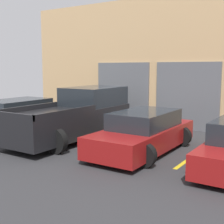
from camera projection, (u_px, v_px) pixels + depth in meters
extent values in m
plane|color=#2D2D30|center=(123.00, 138.00, 11.77)|extent=(28.00, 28.00, 0.00)
cube|color=tan|center=(161.00, 62.00, 14.10)|extent=(14.32, 0.60, 5.78)
cube|color=#595B60|center=(123.00, 93.00, 14.99)|extent=(2.80, 0.08, 2.89)
cube|color=#595B60|center=(187.00, 96.00, 13.27)|extent=(2.80, 0.08, 2.89)
cube|color=black|center=(70.00, 121.00, 11.44)|extent=(1.92, 5.38, 0.94)
cube|color=#1E2328|center=(94.00, 96.00, 12.56)|extent=(1.76, 2.42, 0.72)
cube|color=black|center=(27.00, 108.00, 10.85)|extent=(0.08, 2.96, 0.18)
cube|color=black|center=(67.00, 112.00, 9.87)|extent=(0.08, 2.96, 0.18)
cube|color=black|center=(11.00, 116.00, 9.16)|extent=(1.92, 0.08, 0.18)
cylinder|color=black|center=(81.00, 121.00, 13.33)|extent=(0.80, 0.22, 0.80)
cylinder|color=black|center=(114.00, 125.00, 12.41)|extent=(0.80, 0.22, 0.80)
cylinder|color=black|center=(19.00, 135.00, 10.56)|extent=(0.80, 0.22, 0.80)
cylinder|color=black|center=(56.00, 141.00, 9.64)|extent=(0.80, 0.22, 0.80)
cube|color=white|center=(16.00, 120.00, 13.10)|extent=(1.85, 4.74, 0.63)
cube|color=#1E2328|center=(17.00, 106.00, 13.11)|extent=(1.63, 2.60, 0.55)
cylinder|color=black|center=(29.00, 117.00, 14.77)|extent=(0.67, 0.22, 0.67)
cylinder|color=black|center=(54.00, 120.00, 13.90)|extent=(0.67, 0.22, 0.67)
cylinder|color=black|center=(201.00, 165.00, 7.56)|extent=(0.63, 0.22, 0.63)
cube|color=maroon|center=(143.00, 137.00, 9.86)|extent=(1.72, 4.45, 0.63)
cube|color=#1E2328|center=(145.00, 119.00, 9.87)|extent=(1.51, 2.45, 0.51)
cylinder|color=black|center=(142.00, 131.00, 11.42)|extent=(0.66, 0.22, 0.66)
cylinder|color=black|center=(181.00, 136.00, 10.62)|extent=(0.66, 0.22, 0.66)
cylinder|color=black|center=(99.00, 147.00, 9.13)|extent=(0.66, 0.22, 0.66)
cylinder|color=black|center=(144.00, 155.00, 8.32)|extent=(0.66, 0.22, 0.66)
cube|color=gold|center=(42.00, 135.00, 12.35)|extent=(0.12, 2.20, 0.01)
cube|color=gold|center=(104.00, 145.00, 10.73)|extent=(0.12, 2.20, 0.01)
cube|color=gold|center=(189.00, 159.00, 9.11)|extent=(0.12, 2.20, 0.01)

